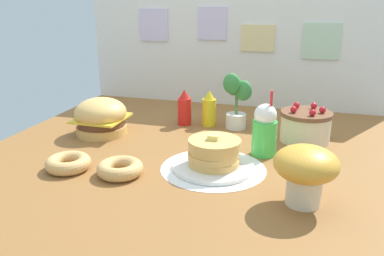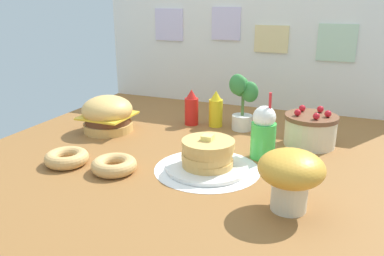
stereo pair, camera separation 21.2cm
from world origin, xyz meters
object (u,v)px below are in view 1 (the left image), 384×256
at_px(donut_pink_glaze, 68,163).
at_px(donut_chocolate, 120,168).
at_px(potted_plant, 236,99).
at_px(layer_cake, 305,126).
at_px(mushroom_stool, 306,169).
at_px(ketchup_bottle, 184,108).
at_px(mustard_bottle, 209,109).
at_px(pancake_stack, 214,156).
at_px(burger, 101,117).
at_px(cream_soda_cup, 265,130).

distance_m(donut_pink_glaze, donut_chocolate, 0.26).
bearing_deg(potted_plant, layer_cake, -16.30).
height_order(donut_pink_glaze, potted_plant, potted_plant).
bearing_deg(layer_cake, donut_pink_glaze, -145.73).
height_order(layer_cake, mushroom_stool, mushroom_stool).
bearing_deg(ketchup_bottle, donut_chocolate, -93.90).
relative_size(layer_cake, mustard_bottle, 1.25).
bearing_deg(donut_pink_glaze, ketchup_bottle, 68.91).
xyz_separation_m(ketchup_bottle, donut_pink_glaze, (-0.32, -0.83, -0.07)).
relative_size(mustard_bottle, donut_chocolate, 1.08).
height_order(pancake_stack, ketchup_bottle, ketchup_bottle).
height_order(burger, ketchup_bottle, ketchup_bottle).
distance_m(layer_cake, potted_plant, 0.45).
height_order(mustard_bottle, potted_plant, potted_plant).
bearing_deg(donut_pink_glaze, burger, 101.20).
distance_m(burger, cream_soda_cup, 0.97).
height_order(cream_soda_cup, mushroom_stool, cream_soda_cup).
distance_m(pancake_stack, mustard_bottle, 0.68).
distance_m(layer_cake, mustard_bottle, 0.61).
bearing_deg(burger, cream_soda_cup, -3.82).
relative_size(ketchup_bottle, potted_plant, 0.66).
distance_m(mustard_bottle, mushroom_stool, 1.07).
distance_m(mustard_bottle, donut_pink_glaze, 0.98).
xyz_separation_m(burger, mushroom_stool, (1.18, -0.54, 0.04)).
bearing_deg(layer_cake, cream_soda_cup, -125.63).
bearing_deg(donut_pink_glaze, layer_cake, 34.27).
relative_size(donut_pink_glaze, mushroom_stool, 0.85).
distance_m(burger, pancake_stack, 0.82).
distance_m(pancake_stack, potted_plant, 0.66).
xyz_separation_m(potted_plant, mushroom_stool, (0.43, -0.88, -0.04)).
bearing_deg(potted_plant, donut_pink_glaze, -127.18).
bearing_deg(burger, pancake_stack, -22.27).
relative_size(layer_cake, potted_plant, 0.82).
height_order(cream_soda_cup, donut_chocolate, cream_soda_cup).
relative_size(mustard_bottle, potted_plant, 0.66).
relative_size(ketchup_bottle, cream_soda_cup, 0.67).
bearing_deg(potted_plant, cream_soda_cup, -61.14).
bearing_deg(ketchup_bottle, mushroom_stool, -48.51).
distance_m(pancake_stack, donut_chocolate, 0.44).
xyz_separation_m(burger, pancake_stack, (0.76, -0.31, -0.04)).
xyz_separation_m(cream_soda_cup, donut_pink_glaze, (-0.87, -0.45, -0.10)).
xyz_separation_m(mustard_bottle, mushroom_stool, (0.60, -0.88, 0.04)).
bearing_deg(donut_pink_glaze, cream_soda_cup, 27.33).
relative_size(layer_cake, ketchup_bottle, 1.25).
xyz_separation_m(pancake_stack, mushroom_stool, (0.42, -0.23, 0.08)).
bearing_deg(burger, mustard_bottle, 30.50).
xyz_separation_m(pancake_stack, mustard_bottle, (-0.19, 0.65, 0.04)).
relative_size(burger, donut_pink_glaze, 1.43).
bearing_deg(donut_chocolate, cream_soda_cup, 35.84).
distance_m(cream_soda_cup, potted_plant, 0.46).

